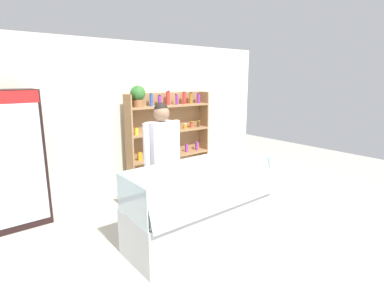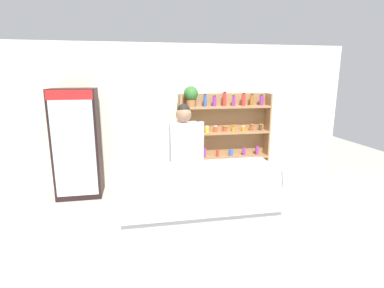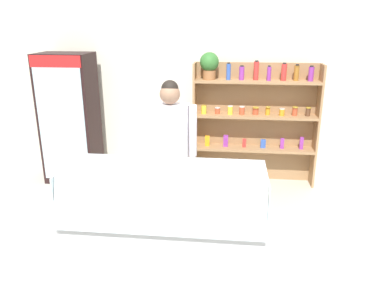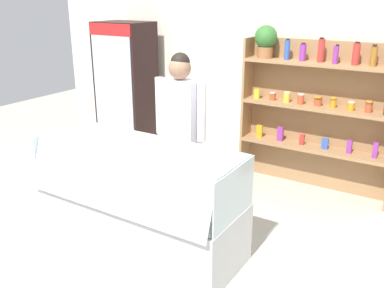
# 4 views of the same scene
# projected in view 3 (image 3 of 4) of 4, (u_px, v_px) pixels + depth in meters

# --- Properties ---
(ground_plane) EXTENTS (12.00, 12.00, 0.00)m
(ground_plane) POSITION_uv_depth(u_px,v_px,m) (179.00, 256.00, 3.88)
(ground_plane) COLOR #B7B2A3
(back_wall) EXTENTS (6.80, 0.10, 2.70)m
(back_wall) POSITION_uv_depth(u_px,v_px,m) (200.00, 88.00, 5.67)
(back_wall) COLOR silver
(back_wall) RESTS_ON ground
(drinks_fridge) EXTENTS (0.76, 0.56, 1.90)m
(drinks_fridge) POSITION_uv_depth(u_px,v_px,m) (70.00, 119.00, 5.53)
(drinks_fridge) COLOR black
(drinks_fridge) RESTS_ON ground
(shelving_unit) EXTENTS (1.78, 0.29, 1.92)m
(shelving_unit) POSITION_uv_depth(u_px,v_px,m) (250.00, 112.00, 5.41)
(shelving_unit) COLOR #9E754C
(shelving_unit) RESTS_ON ground
(deli_display_case) EXTENTS (1.94, 0.78, 1.01)m
(deli_display_case) POSITION_uv_depth(u_px,v_px,m) (165.00, 233.00, 3.73)
(deli_display_case) COLOR silver
(deli_display_case) RESTS_ON ground
(shop_clerk) EXTENTS (0.60, 0.25, 1.72)m
(shop_clerk) POSITION_uv_depth(u_px,v_px,m) (171.00, 142.00, 4.24)
(shop_clerk) COLOR #4C4233
(shop_clerk) RESTS_ON ground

